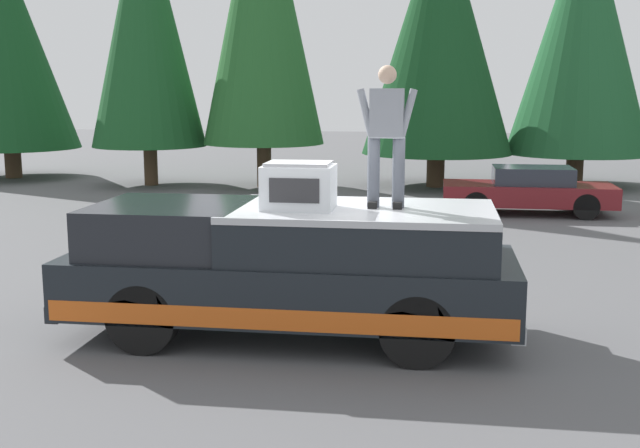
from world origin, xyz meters
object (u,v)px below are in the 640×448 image
object	(u,v)px
pickup_truck	(291,268)
person_on_truck_bed	(387,133)
compressor_unit	(299,186)
parked_car_maroon	(529,190)

from	to	relation	value
pickup_truck	person_on_truck_bed	world-z (taller)	person_on_truck_bed
pickup_truck	compressor_unit	bearing A→B (deg)	-142.07
pickup_truck	parked_car_maroon	distance (m)	11.09
compressor_unit	person_on_truck_bed	world-z (taller)	person_on_truck_bed
compressor_unit	parked_car_maroon	xyz separation A→B (m)	(10.52, -3.88, -1.35)
parked_car_maroon	compressor_unit	bearing A→B (deg)	159.76
pickup_truck	parked_car_maroon	bearing A→B (deg)	-21.24
compressor_unit	parked_car_maroon	bearing A→B (deg)	-20.24
person_on_truck_bed	parked_car_maroon	bearing A→B (deg)	-15.58
pickup_truck	person_on_truck_bed	xyz separation A→B (m)	(0.08, -1.16, 1.68)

